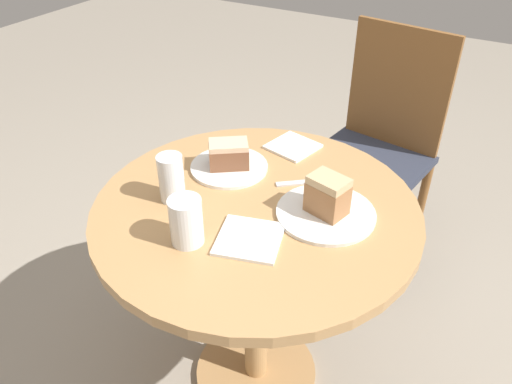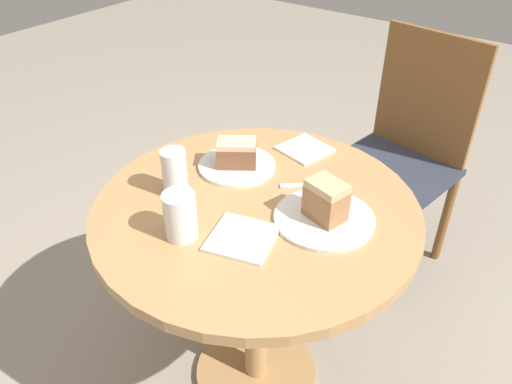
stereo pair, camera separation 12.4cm
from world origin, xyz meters
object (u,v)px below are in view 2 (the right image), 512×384
object	(u,v)px
plate_near	(324,218)
glass_water	(175,175)
cake_slice_near	(326,200)
glass_lemonade	(181,218)
cake_slice_far	(237,153)
chair	(398,156)
plate_far	(237,165)

from	to	relation	value
plate_near	glass_water	distance (m)	0.39
cake_slice_near	glass_lemonade	size ratio (longest dim) A/B	0.93
plate_near	glass_lemonade	xyz separation A→B (m)	(-0.24, -0.25, 0.05)
cake_slice_near	cake_slice_far	xyz separation A→B (m)	(-0.32, 0.06, -0.01)
glass_water	glass_lemonade	bearing A→B (deg)	-41.96
chair	glass_water	bearing A→B (deg)	-97.32
cake_slice_far	cake_slice_near	bearing A→B (deg)	-11.35
cake_slice_far	glass_lemonade	bearing A→B (deg)	-75.15
cake_slice_near	glass_water	size ratio (longest dim) A/B	0.85
chair	glass_lemonade	xyz separation A→B (m)	(-0.14, -1.02, 0.28)
cake_slice_near	glass_lemonade	bearing A→B (deg)	-133.92
plate_far	glass_water	xyz separation A→B (m)	(-0.05, -0.19, 0.05)
plate_far	plate_near	bearing A→B (deg)	-11.35
cake_slice_far	glass_water	size ratio (longest dim) A/B	1.02
glass_lemonade	glass_water	size ratio (longest dim) A/B	0.92
plate_near	cake_slice_far	distance (m)	0.33
glass_lemonade	glass_water	world-z (taller)	glass_water
plate_far	cake_slice_near	distance (m)	0.33
chair	glass_water	size ratio (longest dim) A/B	7.24
cake_slice_near	glass_water	distance (m)	0.39
plate_far	cake_slice_far	world-z (taller)	cake_slice_far
plate_near	chair	bearing A→B (deg)	97.38
chair	plate_near	size ratio (longest dim) A/B	3.73
cake_slice_far	glass_water	xyz separation A→B (m)	(-0.05, -0.19, 0.01)
cake_slice_near	cake_slice_far	size ratio (longest dim) A/B	0.83
plate_near	cake_slice_near	distance (m)	0.05
plate_near	glass_water	world-z (taller)	glass_water
chair	cake_slice_near	world-z (taller)	chair
glass_lemonade	plate_near	bearing A→B (deg)	46.08
plate_near	plate_far	world-z (taller)	same
chair	glass_lemonade	distance (m)	1.07
cake_slice_far	glass_water	world-z (taller)	glass_water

